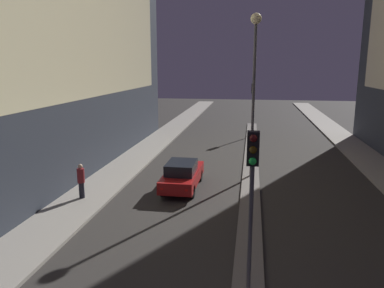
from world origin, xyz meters
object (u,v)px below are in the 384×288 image
traffic_light_near (252,179)px  street_lamp (255,61)px  pedestrian_on_left_sidewalk (81,180)px  traffic_light_mid (253,98)px  car_left_lane (182,175)px

traffic_light_near → street_lamp: (0.00, 11.90, 3.13)m
street_lamp → pedestrian_on_left_sidewalk: bearing=-147.8°
traffic_light_near → street_lamp: size_ratio=0.52×
traffic_light_near → pedestrian_on_left_sidewalk: (-8.16, 6.76, -2.56)m
traffic_light_mid → traffic_light_near: bearing=-90.0°
car_left_lane → pedestrian_on_left_sidewalk: (-4.53, -2.56, 0.27)m
traffic_light_mid → pedestrian_on_left_sidewalk: bearing=-114.3°
car_left_lane → street_lamp: bearing=35.5°
traffic_light_near → car_left_lane: (-3.63, 9.32, -2.83)m
traffic_light_near → traffic_light_mid: size_ratio=1.00×
pedestrian_on_left_sidewalk → traffic_light_near: bearing=-39.6°
traffic_light_mid → street_lamp: size_ratio=0.52×
car_left_lane → traffic_light_near: bearing=-68.7°
traffic_light_near → traffic_light_mid: 24.84m
traffic_light_near → car_left_lane: traffic_light_near is taller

